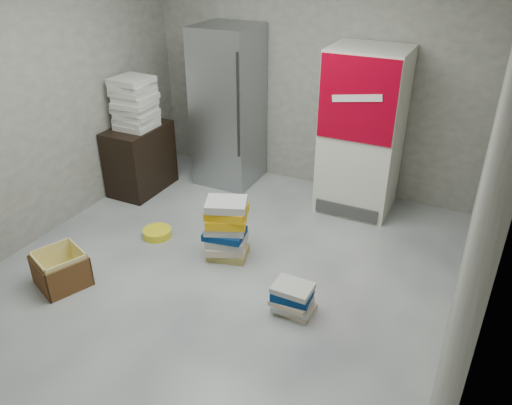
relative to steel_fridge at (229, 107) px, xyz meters
The scene contains 10 objects.
ground 2.50m from the steel_fridge, 67.10° to the right, with size 5.00×5.00×0.00m, color beige.
room_shell 2.46m from the steel_fridge, 67.10° to the right, with size 4.04×5.04×2.82m.
steel_fridge is the anchor object (origin of this frame).
coke_cooler 1.65m from the steel_fridge, ahead, with size 0.80×0.73×1.80m.
wood_shelf 1.23m from the steel_fridge, 138.69° to the right, with size 0.50×0.80×0.80m, color black.
supply_box_stack 1.10m from the steel_fridge, 138.18° to the right, with size 0.44×0.44×0.58m.
phonebook_stack_main 1.89m from the steel_fridge, 62.33° to the right, with size 0.48×0.42×0.63m.
phonebook_stack_side 2.78m from the steel_fridge, 50.06° to the right, with size 0.35×0.30×0.27m.
cardboard_box 2.74m from the steel_fridge, 96.52° to the right, with size 0.53×0.53×0.33m.
bucket_lid 1.81m from the steel_fridge, 90.54° to the right, with size 0.30×0.30×0.08m, color yellow.
Camera 1 is at (1.96, -2.96, 2.80)m, focal length 35.00 mm.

